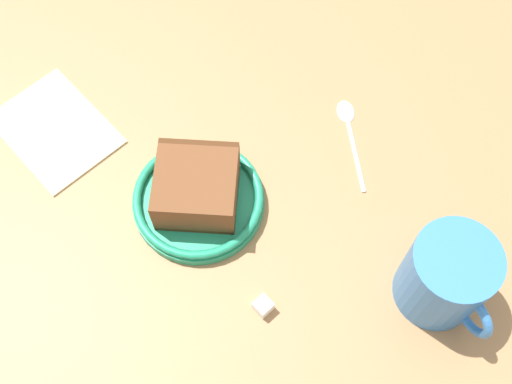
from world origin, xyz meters
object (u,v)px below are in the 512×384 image
object	(u,v)px
teaspoon	(349,124)
folded_napkin	(55,129)
small_plate	(198,200)
sugar_cube	(263,306)
cake_slice	(197,187)
tea_mug	(447,277)

from	to	relation	value
teaspoon	folded_napkin	bearing A→B (deg)	-108.18
small_plate	sugar_cube	size ratio (longest dim) A/B	8.69
cake_slice	tea_mug	world-z (taller)	tea_mug
tea_mug	folded_napkin	bearing A→B (deg)	-134.33
tea_mug	sugar_cube	xyz separation A→B (cm)	(-4.08, -16.62, -4.05)
tea_mug	cake_slice	bearing A→B (deg)	-132.09
teaspoon	cake_slice	bearing A→B (deg)	-79.46
small_plate	teaspoon	size ratio (longest dim) A/B	1.17
folded_napkin	sugar_cube	distance (cm)	30.94
small_plate	cake_slice	size ratio (longest dim) A/B	1.30
tea_mug	folded_napkin	size ratio (longest dim) A/B	0.79
small_plate	cake_slice	xyz separation A→B (cm)	(-0.24, 0.10, 2.55)
cake_slice	folded_napkin	world-z (taller)	cake_slice
sugar_cube	cake_slice	bearing A→B (deg)	-169.26
cake_slice	sugar_cube	xyz separation A→B (cm)	(13.18, 2.50, -2.75)
teaspoon	sugar_cube	distance (cm)	23.24
small_plate	folded_napkin	bearing A→B (deg)	-138.15
cake_slice	teaspoon	bearing A→B (deg)	100.54
cake_slice	sugar_cube	distance (cm)	13.70
tea_mug	sugar_cube	distance (cm)	17.59
tea_mug	teaspoon	bearing A→B (deg)	-178.82
small_plate	folded_napkin	world-z (taller)	small_plate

